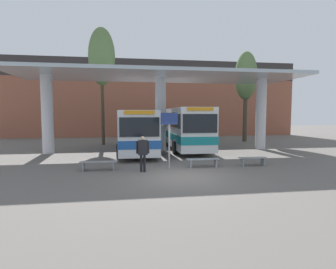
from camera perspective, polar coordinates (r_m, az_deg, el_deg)
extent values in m
plane|color=#605B56|center=(12.33, 3.33, -9.15)|extent=(100.00, 100.00, 0.00)
cube|color=brown|center=(34.07, -4.41, 7.85)|extent=(40.00, 0.50, 9.85)
cube|color=#332D2D|center=(34.49, -4.45, 14.07)|extent=(40.00, 0.58, 2.36)
cylinder|color=silver|center=(21.20, -24.78, 3.99)|extent=(0.82, 0.82, 5.75)
cylinder|color=silver|center=(20.51, -1.62, 4.39)|extent=(0.82, 0.82, 5.75)
cylinder|color=silver|center=(23.07, 19.57, 4.14)|extent=(0.82, 0.82, 5.75)
cube|color=#A8B7C1|center=(20.72, -1.64, 12.70)|extent=(21.76, 6.80, 0.24)
cube|color=silver|center=(20.70, -6.99, 1.17)|extent=(2.63, 10.83, 2.82)
cube|color=black|center=(20.68, -7.00, 2.66)|extent=(2.67, 10.40, 0.90)
cube|color=#1E519E|center=(20.75, -6.97, -0.58)|extent=(2.67, 10.87, 0.51)
cube|color=black|center=(15.26, -6.22, 1.61)|extent=(2.32, 0.08, 1.13)
cube|color=orange|center=(15.24, -6.25, 4.80)|extent=(1.76, 0.07, 0.22)
cylinder|color=black|center=(17.48, -10.66, -3.57)|extent=(0.29, 0.97, 0.96)
cylinder|color=black|center=(17.59, -2.42, -3.44)|extent=(0.29, 0.97, 0.96)
cylinder|color=black|center=(23.75, -10.27, -1.46)|extent=(0.29, 0.97, 0.96)
cylinder|color=black|center=(23.83, -4.21, -1.38)|extent=(0.29, 0.97, 0.96)
cube|color=white|center=(22.91, 2.97, 1.83)|extent=(2.56, 12.32, 3.03)
cube|color=black|center=(22.89, 2.98, 3.27)|extent=(2.59, 11.83, 0.97)
cube|color=teal|center=(22.95, 2.96, 0.13)|extent=(2.60, 12.36, 0.55)
cube|color=black|center=(16.87, 7.03, 2.41)|extent=(2.27, 0.08, 1.21)
cube|color=orange|center=(16.86, 7.05, 5.53)|extent=(1.73, 0.06, 0.22)
cylinder|color=black|center=(19.06, 1.52, -2.72)|extent=(0.29, 1.04, 1.04)
cylinder|color=black|center=(19.62, 8.65, -2.56)|extent=(0.29, 1.04, 1.04)
cylinder|color=black|center=(26.14, -1.12, -0.77)|extent=(0.29, 1.04, 1.04)
cylinder|color=black|center=(26.56, 4.17, -0.70)|extent=(0.29, 1.04, 1.04)
cube|color=gray|center=(14.51, 7.62, -5.33)|extent=(1.80, 0.44, 0.04)
cube|color=gray|center=(14.37, 4.84, -6.34)|extent=(0.07, 0.37, 0.42)
cube|color=gray|center=(14.77, 10.31, -6.10)|extent=(0.07, 0.37, 0.42)
cube|color=gray|center=(15.57, 17.97, -4.85)|extent=(1.56, 0.44, 0.04)
cube|color=gray|center=(15.34, 15.86, -5.81)|extent=(0.07, 0.37, 0.42)
cube|color=gray|center=(15.89, 19.98, -5.55)|extent=(0.07, 0.37, 0.42)
cube|color=gray|center=(14.04, -14.88, -5.78)|extent=(1.90, 0.44, 0.04)
cube|color=gray|center=(14.18, -17.93, -6.69)|extent=(0.07, 0.37, 0.42)
cube|color=gray|center=(14.02, -11.75, -6.69)|extent=(0.07, 0.37, 0.42)
cylinder|color=gray|center=(13.74, 0.26, -2.72)|extent=(0.09, 0.09, 2.36)
cube|color=navy|center=(13.63, 0.27, 3.46)|extent=(0.90, 0.06, 0.60)
cylinder|color=black|center=(13.25, -5.86, -6.27)|extent=(0.13, 0.13, 0.87)
cylinder|color=black|center=(13.25, -5.14, -6.26)|extent=(0.13, 0.13, 0.87)
cube|color=black|center=(13.12, -5.52, -2.83)|extent=(0.48, 0.26, 0.73)
sphere|color=tan|center=(13.07, -5.54, -0.82)|extent=(0.20, 0.20, 0.20)
cylinder|color=black|center=(13.11, -6.76, -2.82)|extent=(0.10, 0.10, 0.62)
cylinder|color=black|center=(13.14, -4.28, -2.78)|extent=(0.10, 0.10, 0.62)
cylinder|color=#473A2B|center=(28.88, 16.42, 3.99)|extent=(0.44, 0.44, 5.51)
ellipsoid|color=#516B3D|center=(29.16, 16.60, 12.15)|extent=(2.28, 2.28, 5.01)
cylinder|color=#473A2B|center=(25.53, -14.03, 5.40)|extent=(0.30, 0.30, 6.75)
ellipsoid|color=#516B3D|center=(26.08, -14.24, 16.12)|extent=(2.44, 2.44, 5.37)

